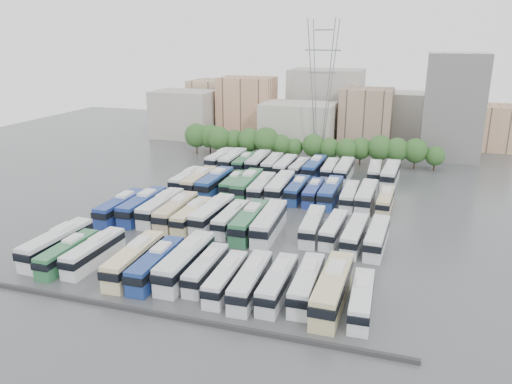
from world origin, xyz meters
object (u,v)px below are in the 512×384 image
(bus_r0_s1, at_px, (68,253))
(bus_r1_s2, at_px, (161,207))
(bus_r0_s7, at_px, (206,269))
(bus_r2_s6, at_px, (262,188))
(bus_r1_s0, at_px, (121,207))
(bus_r2_s12, at_px, (366,196))
(bus_r1_s4, at_px, (192,215))
(bus_r1_s8, at_px, (269,222))
(bus_r2_s10, at_px, (331,192))
(bus_r3_s1, at_px, (221,159))
(bus_r2_s7, at_px, (280,187))
(bus_r1_s11, at_px, (334,229))
(bus_r2_s13, at_px, (385,201))
(bus_r2_s8, at_px, (297,189))
(bus_r0_s8, at_px, (226,278))
(bus_r0_s13, at_px, (362,299))
(bus_r3_s6, at_px, (285,166))
(bus_r2_s2, at_px, (199,181))
(bus_r1_s5, at_px, (212,214))
(bus_r1_s10, at_px, (312,225))
(bus_r0_s0, at_px, (57,243))
(bus_r2_s1, at_px, (187,180))
(bus_r3_s3, at_px, (244,163))
(bus_r0_s9, at_px, (251,281))
(bus_r1_s1, at_px, (143,206))
(bus_r1_s12, at_px, (355,234))
(electricity_pylon, at_px, (322,83))
(bus_r2_s3, at_px, (215,182))
(bus_r0_s11, at_px, (307,283))
(bus_r3_s2, at_px, (233,160))
(bus_r0_s4, at_px, (135,259))
(apartment_tower, at_px, (453,107))
(bus_r1_s13, at_px, (377,237))
(bus_r0_s10, at_px, (278,283))
(bus_r2_s11, at_px, (350,196))
(bus_r0_s2, at_px, (94,252))
(bus_r3_s12, at_px, (375,172))
(bus_r3_s13, at_px, (391,174))
(bus_r3_s8, at_px, (315,168))
(bus_r2_s5, at_px, (247,185))
(bus_r3_s9, at_px, (330,170))
(bus_r2_s4, at_px, (234,184))
(bus_r1_s3, at_px, (176,211))

(bus_r0_s1, bearing_deg, bus_r1_s2, 80.03)
(bus_r0_s7, distance_m, bus_r2_s6, 35.16)
(bus_r1_s0, distance_m, bus_r2_s12, 43.86)
(bus_r1_s4, xyz_separation_m, bus_r1_s8, (13.27, 0.10, 0.27))
(bus_r2_s10, height_order, bus_r3_s1, bus_r2_s10)
(bus_r2_s7, bearing_deg, bus_r1_s0, -141.48)
(bus_r1_s11, bearing_deg, bus_r2_s13, 70.62)
(bus_r1_s11, bearing_deg, bus_r2_s8, 121.78)
(bus_r0_s8, height_order, bus_r0_s13, bus_r0_s8)
(bus_r3_s6, bearing_deg, bus_r2_s2, -127.99)
(bus_r1_s8, relative_size, bus_r3_s6, 1.11)
(bus_r1_s5, bearing_deg, bus_r1_s10, 2.95)
(bus_r0_s0, height_order, bus_r2_s1, bus_r0_s0)
(bus_r0_s7, bearing_deg, bus_r3_s3, 102.87)
(bus_r3_s1, distance_m, bus_r3_s6, 16.67)
(bus_r0_s9, relative_size, bus_r2_s2, 0.93)
(bus_r0_s7, distance_m, bus_r3_s3, 54.63)
(bus_r0_s13, distance_m, bus_r1_s1, 44.37)
(bus_r1_s0, distance_m, bus_r1_s12, 39.74)
(bus_r0_s7, bearing_deg, bus_r2_s2, 114.12)
(electricity_pylon, distance_m, bus_r2_s3, 43.90)
(bus_r0_s11, bearing_deg, bus_r3_s2, 117.03)
(bus_r2_s2, xyz_separation_m, bus_r2_s10, (26.45, 0.96, 0.00))
(bus_r0_s4, xyz_separation_m, bus_r1_s12, (26.53, 17.92, -0.18))
(apartment_tower, xyz_separation_m, bus_r2_s7, (-32.36, -45.30, -10.92))
(bus_r3_s1, bearing_deg, bus_r0_s4, -77.41)
(bus_r1_s13, bearing_deg, bus_r0_s8, -129.62)
(bus_r0_s10, bearing_deg, bus_r2_s10, 89.58)
(bus_r2_s11, relative_size, bus_r3_s2, 0.90)
(bus_r0_s2, bearing_deg, bus_r2_s13, 44.72)
(bus_r3_s12, xyz_separation_m, bus_r3_s13, (3.43, -1.50, 0.25))
(bus_r1_s13, relative_size, bus_r2_s12, 0.93)
(bus_r0_s0, height_order, bus_r0_s7, bus_r0_s0)
(bus_r3_s8, bearing_deg, bus_r3_s2, 178.24)
(bus_r0_s4, relative_size, bus_r3_s1, 1.04)
(apartment_tower, relative_size, bus_r2_s8, 2.23)
(bus_r2_s1, bearing_deg, bus_r2_s5, -2.43)
(bus_r0_s7, bearing_deg, bus_r3_s6, 92.38)
(bus_r1_s8, relative_size, bus_r2_s11, 1.17)
(bus_r1_s2, height_order, bus_r3_s9, bus_r1_s2)
(bus_r3_s9, bearing_deg, apartment_tower, 46.60)
(bus_r1_s4, distance_m, bus_r2_s4, 19.37)
(bus_r0_s10, xyz_separation_m, bus_r3_s13, (9.95, 53.69, 0.29))
(bus_r0_s13, bearing_deg, bus_r1_s13, 87.34)
(apartment_tower, bearing_deg, bus_r1_s5, -121.86)
(bus_r0_s11, height_order, bus_r1_s3, bus_r1_s3)
(bus_r2_s1, bearing_deg, bus_r1_s12, -27.36)
(bus_r3_s3, bearing_deg, bus_r1_s13, -49.08)
(bus_r1_s5, distance_m, bus_r2_s3, 17.89)
(bus_r0_s8, distance_m, bus_r2_s10, 38.42)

